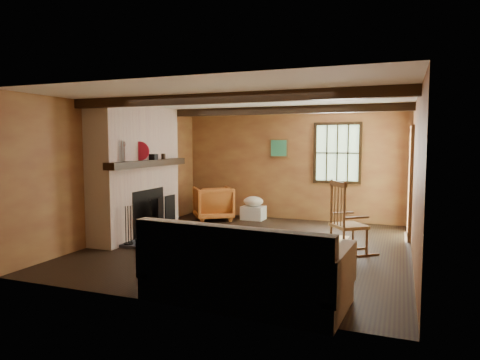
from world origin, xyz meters
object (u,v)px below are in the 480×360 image
at_px(armchair, 213,203).
at_px(sofa, 244,273).
at_px(fireplace, 137,177).
at_px(rocking_chair, 346,223).
at_px(laundry_basket, 253,213).

bearing_deg(armchair, sofa, 82.38).
xyz_separation_m(sofa, armchair, (-2.35, 4.40, 0.06)).
xyz_separation_m(fireplace, armchair, (0.62, 1.99, -0.73)).
bearing_deg(rocking_chair, sofa, 124.95).
distance_m(laundry_basket, armchair, 0.93).
relative_size(sofa, armchair, 2.76).
bearing_deg(sofa, laundry_basket, 112.17).
bearing_deg(laundry_basket, sofa, -72.19).
relative_size(sofa, laundry_basket, 4.55).
bearing_deg(armchair, fireplace, 36.88).
distance_m(rocking_chair, laundry_basket, 3.30).
relative_size(rocking_chair, laundry_basket, 2.31).
bearing_deg(rocking_chair, fireplace, 53.24).
height_order(laundry_basket, armchair, armchair).
bearing_deg(sofa, rocking_chair, 76.30).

